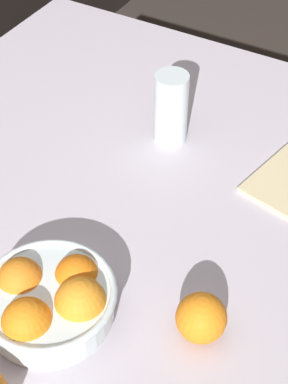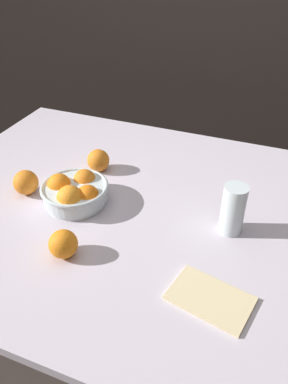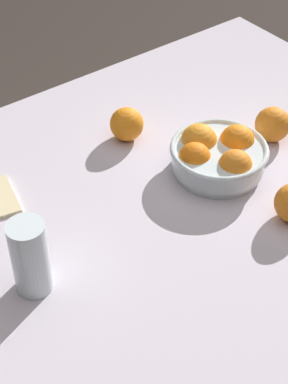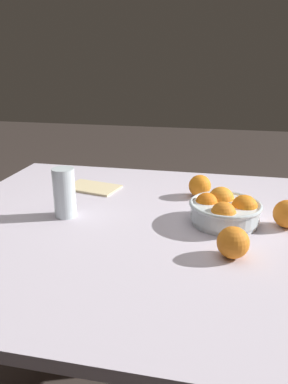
% 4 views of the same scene
% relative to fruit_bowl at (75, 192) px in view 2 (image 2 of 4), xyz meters
% --- Properties ---
extents(ground_plane, '(12.00, 12.00, 0.00)m').
position_rel_fruit_bowl_xyz_m(ground_plane, '(0.17, 0.05, -0.81)').
color(ground_plane, '#3D332D').
extents(dining_table, '(1.43, 1.12, 0.77)m').
position_rel_fruit_bowl_xyz_m(dining_table, '(0.17, 0.05, -0.11)').
color(dining_table, silver).
rests_on(dining_table, ground_plane).
extents(fruit_bowl, '(0.21, 0.21, 0.10)m').
position_rel_fruit_bowl_xyz_m(fruit_bowl, '(0.00, 0.00, 0.00)').
color(fruit_bowl, silver).
rests_on(fruit_bowl, dining_table).
extents(juice_glass, '(0.07, 0.07, 0.15)m').
position_rel_fruit_bowl_xyz_m(juice_glass, '(0.49, 0.05, 0.03)').
color(juice_glass, '#F4A314').
rests_on(juice_glass, dining_table).
extents(orange_loose_near_bowl, '(0.08, 0.08, 0.08)m').
position_rel_fruit_bowl_xyz_m(orange_loose_near_bowl, '(-0.18, -0.01, -0.00)').
color(orange_loose_near_bowl, orange).
rests_on(orange_loose_near_bowl, dining_table).
extents(orange_loose_front, '(0.08, 0.08, 0.08)m').
position_rel_fruit_bowl_xyz_m(orange_loose_front, '(0.09, -0.22, -0.00)').
color(orange_loose_front, orange).
rests_on(orange_loose_front, dining_table).
extents(orange_loose_aside, '(0.08, 0.08, 0.08)m').
position_rel_fruit_bowl_xyz_m(orange_loose_aside, '(-0.02, 0.20, -0.00)').
color(orange_loose_aside, orange).
rests_on(orange_loose_aside, dining_table).
extents(napkin, '(0.22, 0.16, 0.01)m').
position_rel_fruit_bowl_xyz_m(napkin, '(0.49, -0.22, -0.04)').
color(napkin, beige).
rests_on(napkin, dining_table).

